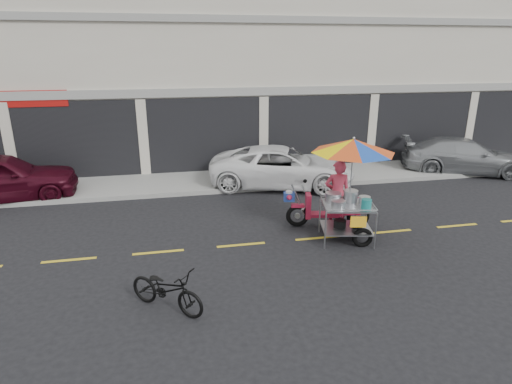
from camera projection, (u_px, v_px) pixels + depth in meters
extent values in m
plane|color=black|center=(318.00, 238.00, 10.93)|extent=(90.00, 90.00, 0.00)
cube|color=gray|center=(269.00, 176.00, 16.02)|extent=(45.00, 3.00, 0.15)
cube|color=beige|center=(245.00, 63.00, 19.41)|extent=(36.00, 8.00, 8.00)
cube|color=black|center=(263.00, 135.00, 16.48)|extent=(35.28, 0.06, 2.90)
cube|color=gray|center=(264.00, 91.00, 15.94)|extent=(36.00, 0.12, 0.30)
cube|color=gray|center=(264.00, 19.00, 15.14)|extent=(36.00, 0.12, 0.25)
cube|color=#A50F0C|center=(1.00, 99.00, 14.24)|extent=(4.20, 0.05, 0.55)
cube|color=white|center=(508.00, 37.00, 22.17)|extent=(8.00, 7.00, 10.40)
cube|color=gold|center=(318.00, 238.00, 10.93)|extent=(42.00, 0.10, 0.01)
imported|color=white|center=(282.00, 167.00, 14.91)|extent=(5.40, 3.54, 1.38)
imported|color=#919497|center=(464.00, 156.00, 16.53)|extent=(4.97, 3.47, 1.33)
imported|color=black|center=(167.00, 289.00, 7.81)|extent=(1.60, 1.46, 0.85)
torus|color=black|center=(297.00, 216.00, 11.57)|extent=(0.63, 0.25, 0.62)
torus|color=black|center=(358.00, 216.00, 11.56)|extent=(0.63, 0.25, 0.62)
cylinder|color=#9EA0A5|center=(297.00, 216.00, 11.57)|extent=(0.16, 0.10, 0.15)
cylinder|color=#9EA0A5|center=(358.00, 216.00, 11.56)|extent=(0.16, 0.10, 0.15)
cube|color=#AD1C39|center=(298.00, 206.00, 11.47)|extent=(0.37, 0.20, 0.09)
cylinder|color=#9EA0A5|center=(298.00, 200.00, 11.42)|extent=(0.40, 0.14, 0.88)
cube|color=#AD1C39|center=(308.00, 206.00, 11.47)|extent=(0.21, 0.39, 0.66)
cube|color=#AD1C39|center=(326.00, 214.00, 11.55)|extent=(0.92, 0.48, 0.09)
cube|color=#AD1C39|center=(345.00, 206.00, 11.47)|extent=(0.86, 0.45, 0.44)
cube|color=black|center=(341.00, 197.00, 11.39)|extent=(0.75, 0.41, 0.11)
cylinder|color=#9EA0A5|center=(303.00, 188.00, 11.32)|extent=(0.16, 0.60, 0.04)
sphere|color=black|center=(305.00, 181.00, 11.48)|extent=(0.11, 0.11, 0.11)
cylinder|color=white|center=(303.00, 208.00, 11.50)|extent=(0.16, 0.16, 0.05)
cube|color=navy|center=(289.00, 197.00, 11.40)|extent=(0.33, 0.29, 0.22)
cylinder|color=white|center=(289.00, 192.00, 11.35)|extent=(0.21, 0.21, 0.05)
cone|color=#AD1C39|center=(290.00, 198.00, 11.21)|extent=(0.24, 0.28, 0.20)
torus|color=black|center=(362.00, 238.00, 10.39)|extent=(0.51, 0.21, 0.50)
cylinder|color=#9EA0A5|center=(325.00, 231.00, 10.22)|extent=(0.05, 0.05, 0.93)
cylinder|color=#9EA0A5|center=(320.00, 216.00, 11.15)|extent=(0.05, 0.05, 0.93)
cylinder|color=#9EA0A5|center=(376.00, 231.00, 10.21)|extent=(0.05, 0.05, 0.93)
cylinder|color=#9EA0A5|center=(366.00, 216.00, 11.14)|extent=(0.05, 0.05, 0.93)
cube|color=#9EA0A5|center=(346.00, 228.00, 10.72)|extent=(1.38, 1.21, 0.03)
cube|color=#9EA0A5|center=(348.00, 206.00, 10.53)|extent=(1.38, 1.21, 0.04)
cylinder|color=#9EA0A5|center=(352.00, 210.00, 10.04)|extent=(1.18, 0.28, 0.03)
cylinder|color=#9EA0A5|center=(344.00, 197.00, 10.98)|extent=(1.18, 0.28, 0.03)
cylinder|color=#9EA0A5|center=(323.00, 203.00, 10.52)|extent=(0.23, 0.97, 0.03)
cylinder|color=#9EA0A5|center=(372.00, 203.00, 10.51)|extent=(0.23, 0.97, 0.03)
cylinder|color=#9EA0A5|center=(342.00, 221.00, 11.19)|extent=(0.21, 0.81, 0.04)
cylinder|color=#9EA0A5|center=(344.00, 201.00, 11.02)|extent=(0.21, 0.81, 0.04)
cube|color=yellow|center=(358.00, 222.00, 10.10)|extent=(0.38, 0.10, 0.27)
cylinder|color=#B7B7BC|center=(333.00, 198.00, 10.70)|extent=(0.47, 0.47, 0.21)
cylinder|color=#B7B7BC|center=(351.00, 196.00, 10.71)|extent=(0.42, 0.42, 0.27)
cylinder|color=#B7B7BC|center=(364.00, 201.00, 10.55)|extent=(0.33, 0.33, 0.17)
cylinder|color=#B7B7BC|center=(338.00, 204.00, 10.32)|extent=(0.41, 0.41, 0.16)
cylinder|color=#1C7D7C|center=(366.00, 204.00, 10.22)|extent=(0.29, 0.29, 0.24)
cylinder|color=black|center=(340.00, 224.00, 10.69)|extent=(0.36, 0.36, 0.20)
cylinder|color=black|center=(357.00, 224.00, 10.69)|extent=(0.31, 0.31, 0.18)
cylinder|color=#9EA0A5|center=(351.00, 172.00, 10.37)|extent=(0.03, 0.03, 1.64)
sphere|color=#9EA0A5|center=(354.00, 138.00, 10.11)|extent=(0.07, 0.07, 0.07)
imported|color=#CC3851|center=(337.00, 194.00, 11.36)|extent=(0.75, 0.58, 1.85)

